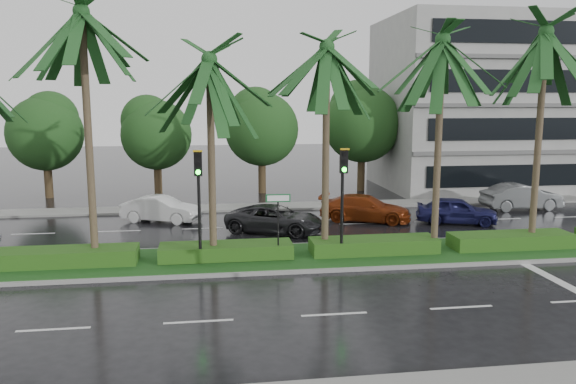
{
  "coord_description": "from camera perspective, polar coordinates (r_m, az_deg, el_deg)",
  "views": [
    {
      "loc": [
        -3.6,
        -20.55,
        6.31
      ],
      "look_at": [
        -0.47,
        1.5,
        2.66
      ],
      "focal_mm": 35.0,
      "sensor_mm": 36.0,
      "label": 1
    }
  ],
  "objects": [
    {
      "name": "ground",
      "position": [
        21.8,
        1.79,
        -7.51
      ],
      "size": [
        120.0,
        120.0,
        0.0
      ],
      "primitive_type": "plane",
      "color": "black",
      "rests_on": "ground"
    },
    {
      "name": "far_sidewalk",
      "position": [
        33.34,
        -1.74,
        -1.49
      ],
      "size": [
        40.0,
        2.0,
        0.12
      ],
      "primitive_type": "cube",
      "color": "gray",
      "rests_on": "ground"
    },
    {
      "name": "median",
      "position": [
        22.72,
        1.36,
        -6.6
      ],
      "size": [
        36.0,
        4.0,
        0.15
      ],
      "color": "gray",
      "rests_on": "ground"
    },
    {
      "name": "hedge",
      "position": [
        22.62,
        1.36,
        -5.7
      ],
      "size": [
        35.2,
        1.4,
        0.6
      ],
      "color": "#194513",
      "rests_on": "median"
    },
    {
      "name": "lane_markings",
      "position": [
        22.11,
        9.83,
        -7.39
      ],
      "size": [
        34.0,
        13.06,
        0.01
      ],
      "color": "silver",
      "rests_on": "ground"
    },
    {
      "name": "palm_row",
      "position": [
        21.76,
        -1.9,
        13.45
      ],
      "size": [
        26.3,
        4.2,
        10.11
      ],
      "color": "#433226",
      "rests_on": "median"
    },
    {
      "name": "signal_median_left",
      "position": [
        21.12,
        -9.06,
        0.18
      ],
      "size": [
        0.34,
        0.42,
        4.36
      ],
      "color": "black",
      "rests_on": "median"
    },
    {
      "name": "signal_median_right",
      "position": [
        21.72,
        5.6,
        0.5
      ],
      "size": [
        0.34,
        0.42,
        4.36
      ],
      "color": "black",
      "rests_on": "median"
    },
    {
      "name": "street_sign",
      "position": [
        21.6,
        -1.01,
        -1.86
      ],
      "size": [
        0.95,
        0.09,
        2.6
      ],
      "color": "black",
      "rests_on": "median"
    },
    {
      "name": "bg_trees",
      "position": [
        38.54,
        -0.2,
        6.98
      ],
      "size": [
        33.11,
        5.43,
        7.84
      ],
      "color": "#342517",
      "rests_on": "ground"
    },
    {
      "name": "building",
      "position": [
        43.71,
        20.26,
        8.34
      ],
      "size": [
        16.0,
        10.0,
        12.0
      ],
      "primitive_type": "cube",
      "color": "gray",
      "rests_on": "ground"
    },
    {
      "name": "car_white",
      "position": [
        30.14,
        -12.78,
        -1.7
      ],
      "size": [
        2.79,
        4.33,
        1.35
      ],
      "primitive_type": "imported",
      "rotation": [
        0.0,
        0.0,
        1.21
      ],
      "color": "silver",
      "rests_on": "ground"
    },
    {
      "name": "car_darkgrey",
      "position": [
        27.07,
        -1.32,
        -2.74
      ],
      "size": [
        3.97,
        5.2,
        1.31
      ],
      "primitive_type": "imported",
      "rotation": [
        0.0,
        0.0,
        1.14
      ],
      "color": "#242427",
      "rests_on": "ground"
    },
    {
      "name": "car_red",
      "position": [
        29.81,
        7.85,
        -1.64
      ],
      "size": [
        3.62,
        5.13,
        1.38
      ],
      "primitive_type": "imported",
      "rotation": [
        0.0,
        0.0,
        1.17
      ],
      "color": "maroon",
      "rests_on": "ground"
    },
    {
      "name": "car_blue",
      "position": [
        30.2,
        16.75,
        -1.81
      ],
      "size": [
        2.83,
        4.37,
        1.38
      ],
      "primitive_type": "imported",
      "rotation": [
        0.0,
        0.0,
        1.25
      ],
      "color": "#191A4B",
      "rests_on": "ground"
    },
    {
      "name": "car_grey",
      "position": [
        35.39,
        22.63,
        -0.44
      ],
      "size": [
        1.7,
        4.61,
        1.51
      ],
      "primitive_type": "imported",
      "rotation": [
        0.0,
        0.0,
        1.59
      ],
      "color": "#515456",
      "rests_on": "ground"
    }
  ]
}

